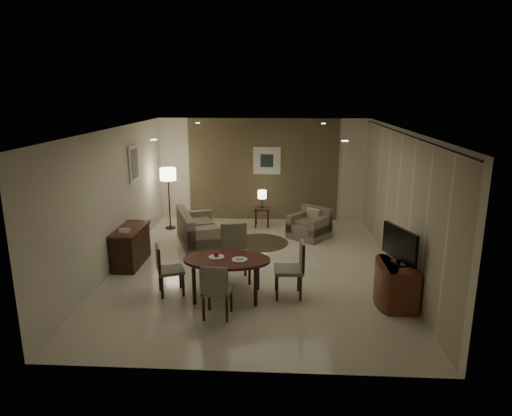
# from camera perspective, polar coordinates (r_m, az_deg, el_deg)

# --- Properties ---
(room_shell) EXTENTS (5.50, 7.00, 2.70)m
(room_shell) POSITION_cam_1_polar(r_m,az_deg,el_deg) (9.11, 0.07, 1.53)
(room_shell) COLOR beige
(room_shell) RESTS_ON ground
(taupe_accent) EXTENTS (3.96, 0.03, 2.70)m
(taupe_accent) POSITION_cam_1_polar(r_m,az_deg,el_deg) (12.13, 0.89, 4.79)
(taupe_accent) COLOR brown
(taupe_accent) RESTS_ON wall_back
(curtain_wall) EXTENTS (0.08, 6.70, 2.58)m
(curtain_wall) POSITION_cam_1_polar(r_m,az_deg,el_deg) (8.98, 17.25, 0.49)
(curtain_wall) COLOR beige
(curtain_wall) RESTS_ON wall_right
(curtain_rod) EXTENTS (0.03, 6.80, 0.03)m
(curtain_rod) POSITION_cam_1_polar(r_m,az_deg,el_deg) (8.77, 17.90, 8.88)
(curtain_rod) COLOR black
(curtain_rod) RESTS_ON wall_right
(art_back_frame) EXTENTS (0.72, 0.03, 0.72)m
(art_back_frame) POSITION_cam_1_polar(r_m,az_deg,el_deg) (12.07, 1.37, 5.94)
(art_back_frame) COLOR silver
(art_back_frame) RESTS_ON wall_back
(art_back_canvas) EXTENTS (0.34, 0.01, 0.34)m
(art_back_canvas) POSITION_cam_1_polar(r_m,az_deg,el_deg) (12.05, 1.37, 5.93)
(art_back_canvas) COLOR #1B3229
(art_back_canvas) RESTS_ON wall_back
(art_left_frame) EXTENTS (0.03, 0.60, 0.80)m
(art_left_frame) POSITION_cam_1_polar(r_m,az_deg,el_deg) (10.30, -15.02, 5.38)
(art_left_frame) COLOR silver
(art_left_frame) RESTS_ON wall_left
(art_left_canvas) EXTENTS (0.01, 0.46, 0.64)m
(art_left_canvas) POSITION_cam_1_polar(r_m,az_deg,el_deg) (10.30, -14.94, 5.38)
(art_left_canvas) COLOR gray
(art_left_canvas) RESTS_ON wall_left
(downlight_nl) EXTENTS (0.10, 0.10, 0.01)m
(downlight_nl) POSITION_cam_1_polar(r_m,az_deg,el_deg) (6.97, -12.68, 8.31)
(downlight_nl) COLOR white
(downlight_nl) RESTS_ON ceiling
(downlight_nr) EXTENTS (0.10, 0.10, 0.01)m
(downlight_nr) POSITION_cam_1_polar(r_m,az_deg,el_deg) (6.76, 11.05, 8.22)
(downlight_nr) COLOR white
(downlight_nr) RESTS_ON ceiling
(downlight_fl) EXTENTS (0.10, 0.10, 0.01)m
(downlight_fl) POSITION_cam_1_polar(r_m,az_deg,el_deg) (10.46, -7.29, 10.49)
(downlight_fl) COLOR white
(downlight_fl) RESTS_ON ceiling
(downlight_fr) EXTENTS (0.10, 0.10, 0.01)m
(downlight_fr) POSITION_cam_1_polar(r_m,az_deg,el_deg) (10.33, 8.43, 10.41)
(downlight_fr) COLOR white
(downlight_fr) RESTS_ON ceiling
(console_desk) EXTENTS (0.48, 1.20, 0.75)m
(console_desk) POSITION_cam_1_polar(r_m,az_deg,el_deg) (9.47, -15.34, -4.63)
(console_desk) COLOR #4B2018
(console_desk) RESTS_ON floor
(telephone) EXTENTS (0.20, 0.14, 0.09)m
(telephone) POSITION_cam_1_polar(r_m,az_deg,el_deg) (9.07, -16.11, -2.70)
(telephone) COLOR white
(telephone) RESTS_ON console_desk
(tv_cabinet) EXTENTS (0.48, 0.90, 0.70)m
(tv_cabinet) POSITION_cam_1_polar(r_m,az_deg,el_deg) (7.83, 17.28, -9.06)
(tv_cabinet) COLOR brown
(tv_cabinet) RESTS_ON floor
(flat_tv) EXTENTS (0.36, 0.85, 0.60)m
(flat_tv) POSITION_cam_1_polar(r_m,az_deg,el_deg) (7.59, 17.51, -4.41)
(flat_tv) COLOR black
(flat_tv) RESTS_ON tv_cabinet
(dining_table) EXTENTS (1.45, 0.91, 0.68)m
(dining_table) POSITION_cam_1_polar(r_m,az_deg,el_deg) (7.76, -3.64, -8.69)
(dining_table) COLOR #4B2018
(dining_table) RESTS_ON floor
(chair_near) EXTENTS (0.46, 0.46, 0.89)m
(chair_near) POSITION_cam_1_polar(r_m,az_deg,el_deg) (7.10, -4.84, -10.11)
(chair_near) COLOR #766F5B
(chair_near) RESTS_ON floor
(chair_far) EXTENTS (0.61, 0.61, 1.03)m
(chair_far) POSITION_cam_1_polar(r_m,az_deg,el_deg) (8.29, -2.50, -5.83)
(chair_far) COLOR #766F5B
(chair_far) RESTS_ON floor
(chair_left) EXTENTS (0.55, 0.55, 0.88)m
(chair_left) POSITION_cam_1_polar(r_m,az_deg,el_deg) (7.95, -10.59, -7.56)
(chair_left) COLOR #766F5B
(chair_left) RESTS_ON floor
(chair_right) EXTENTS (0.50, 0.50, 0.97)m
(chair_right) POSITION_cam_1_polar(r_m,az_deg,el_deg) (7.74, 4.06, -7.61)
(chair_right) COLOR #766F5B
(chair_right) RESTS_ON floor
(plate_a) EXTENTS (0.26, 0.26, 0.02)m
(plate_a) POSITION_cam_1_polar(r_m,az_deg,el_deg) (7.70, -4.97, -6.12)
(plate_a) COLOR white
(plate_a) RESTS_ON dining_table
(plate_b) EXTENTS (0.26, 0.26, 0.02)m
(plate_b) POSITION_cam_1_polar(r_m,az_deg,el_deg) (7.56, -2.06, -6.47)
(plate_b) COLOR white
(plate_b) RESTS_ON dining_table
(fruit_apple) EXTENTS (0.09, 0.09, 0.09)m
(fruit_apple) POSITION_cam_1_polar(r_m,az_deg,el_deg) (7.68, -4.98, -5.75)
(fruit_apple) COLOR maroon
(fruit_apple) RESTS_ON plate_a
(napkin) EXTENTS (0.12, 0.08, 0.03)m
(napkin) POSITION_cam_1_polar(r_m,az_deg,el_deg) (7.56, -2.06, -6.30)
(napkin) COLOR white
(napkin) RESTS_ON plate_b
(round_rug) EXTENTS (1.31, 1.31, 0.01)m
(round_rug) POSITION_cam_1_polar(r_m,az_deg,el_deg) (10.50, 0.44, -4.32)
(round_rug) COLOR #443C26
(round_rug) RESTS_ON floor
(sofa) EXTENTS (1.84, 1.36, 0.78)m
(sofa) POSITION_cam_1_polar(r_m,az_deg,el_deg) (10.30, -6.99, -2.57)
(sofa) COLOR #766F5B
(sofa) RESTS_ON floor
(armchair) EXTENTS (1.10, 1.10, 0.71)m
(armchair) POSITION_cam_1_polar(r_m,az_deg,el_deg) (10.79, 6.65, -1.94)
(armchair) COLOR #766F5B
(armchair) RESTS_ON floor
(side_table) EXTENTS (0.39, 0.39, 0.50)m
(side_table) POSITION_cam_1_polar(r_m,az_deg,el_deg) (11.67, 0.76, -1.15)
(side_table) COLOR black
(side_table) RESTS_ON floor
(table_lamp) EXTENTS (0.22, 0.22, 0.50)m
(table_lamp) POSITION_cam_1_polar(r_m,az_deg,el_deg) (11.55, 0.77, 1.23)
(table_lamp) COLOR #FFEAC1
(table_lamp) RESTS_ON side_table
(floor_lamp) EXTENTS (0.39, 0.39, 1.54)m
(floor_lamp) POSITION_cam_1_polar(r_m,az_deg,el_deg) (11.60, -10.81, 1.15)
(floor_lamp) COLOR #FFE5B7
(floor_lamp) RESTS_ON floor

